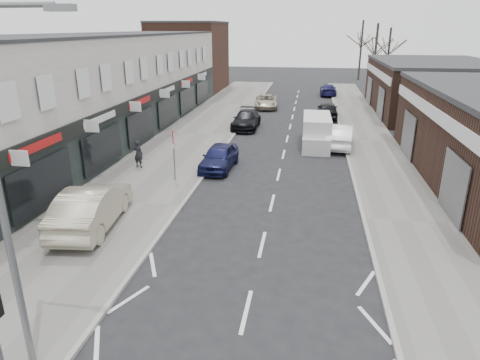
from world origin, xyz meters
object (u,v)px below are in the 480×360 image
at_px(sedan_on_pavement, 92,207).
at_px(parked_car_left_c, 266,102).
at_px(street_lamp, 4,182).
at_px(pedestrian, 138,154).
at_px(parked_car_left_b, 246,120).
at_px(parked_car_left_a, 219,157).
at_px(parked_car_right_a, 339,136).
at_px(parked_car_right_c, 328,90).
at_px(parked_car_right_b, 328,110).
at_px(white_van, 316,132).
at_px(warning_sign, 174,141).

xyz_separation_m(sedan_on_pavement, parked_car_left_c, (3.97, 27.83, -0.32)).
xyz_separation_m(street_lamp, pedestrian, (-3.31, 14.49, -3.72)).
relative_size(sedan_on_pavement, pedestrian, 3.24).
bearing_deg(parked_car_left_b, parked_car_left_a, -89.94).
xyz_separation_m(sedan_on_pavement, parked_car_right_a, (10.24, 14.09, -0.18)).
relative_size(parked_car_left_b, parked_car_right_c, 1.06).
xyz_separation_m(sedan_on_pavement, parked_car_right_b, (9.76, 23.67, -0.22)).
xyz_separation_m(parked_car_left_a, parked_car_right_b, (6.43, 15.38, 0.04)).
bearing_deg(white_van, street_lamp, -107.79).
bearing_deg(parked_car_right_a, white_van, -2.76).
bearing_deg(parked_car_left_a, white_van, 51.17).
xyz_separation_m(warning_sign, parked_car_right_b, (8.18, 17.88, -1.47)).
bearing_deg(parked_car_left_c, warning_sign, -101.59).
distance_m(white_van, sedan_on_pavement, 16.76).
xyz_separation_m(white_van, sedan_on_pavement, (-8.74, -14.30, 0.01)).
xyz_separation_m(white_van, parked_car_right_a, (1.50, -0.21, -0.16)).
xyz_separation_m(white_van, parked_car_left_b, (-5.40, 4.36, -0.24)).
height_order(street_lamp, parked_car_left_a, street_lamp).
bearing_deg(parked_car_left_a, parked_car_left_c, 91.26).
bearing_deg(street_lamp, white_van, 72.98).
relative_size(sedan_on_pavement, parked_car_right_b, 1.18).
bearing_deg(white_van, pedestrian, -146.00).
height_order(parked_car_left_b, parked_car_right_a, parked_car_right_a).
bearing_deg(sedan_on_pavement, warning_sign, -112.12).
distance_m(street_lamp, pedestrian, 15.32).
xyz_separation_m(sedan_on_pavement, parked_car_left_b, (3.34, 18.66, -0.26)).
distance_m(sedan_on_pavement, parked_car_right_b, 25.60).
height_order(street_lamp, parked_car_right_a, street_lamp).
relative_size(white_van, sedan_on_pavement, 1.01).
height_order(parked_car_left_b, parked_car_right_b, parked_car_right_b).
distance_m(parked_car_left_a, parked_car_right_c, 29.71).
bearing_deg(parked_car_left_c, street_lamp, -98.28).
height_order(pedestrian, parked_car_right_a, pedestrian).
distance_m(sedan_on_pavement, parked_car_left_b, 18.96).
distance_m(street_lamp, parked_car_right_b, 31.84).
relative_size(white_van, parked_car_left_c, 1.11).
xyz_separation_m(parked_car_left_a, parked_car_left_b, (0.00, 10.37, 0.00)).
distance_m(street_lamp, parked_car_left_b, 26.00).
distance_m(street_lamp, parked_car_right_a, 22.91).
bearing_deg(sedan_on_pavement, parked_car_left_a, -118.78).
bearing_deg(street_lamp, parked_car_right_c, 79.71).
relative_size(warning_sign, white_van, 0.53).
bearing_deg(parked_car_left_a, street_lamp, -91.08).
bearing_deg(warning_sign, parked_car_left_c, 83.80).
distance_m(parked_car_left_b, parked_car_right_c, 19.77).
distance_m(parked_car_left_c, parked_car_right_a, 15.10).
bearing_deg(pedestrian, parked_car_right_c, -95.83).
bearing_deg(pedestrian, white_van, -130.18).
distance_m(parked_car_left_b, parked_car_right_a, 8.28).
height_order(parked_car_left_c, parked_car_right_b, parked_car_right_b).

